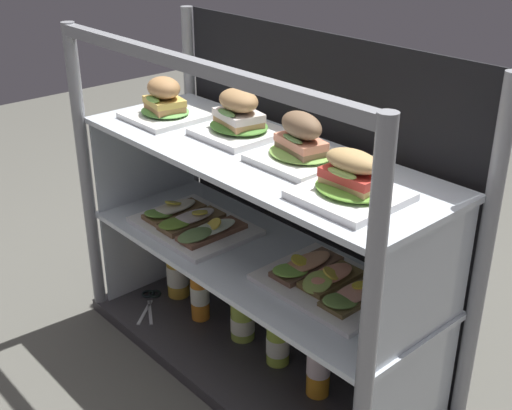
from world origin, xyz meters
TOP-DOWN VIEW (x-y plane):
  - ground_plane at (0.00, 0.00)m, footprint 6.00×6.00m
  - case_base_deck at (0.00, 0.00)m, footprint 1.12×0.44m
  - case_frame at (0.00, 0.10)m, footprint 1.12×0.44m
  - riser_lower_tier at (0.00, 0.00)m, footprint 1.04×0.36m
  - shelf_lower_glass at (0.00, 0.00)m, footprint 1.06×0.38m
  - riser_upper_tier at (0.00, 0.00)m, footprint 1.04×0.36m
  - shelf_upper_glass at (0.00, 0.00)m, footprint 1.06×0.38m
  - plated_roll_sandwich_left_of_center at (-0.36, -0.02)m, footprint 0.20×0.20m
  - plated_roll_sandwich_far_right at (-0.11, 0.04)m, footprint 0.20×0.20m
  - plated_roll_sandwich_near_right_corner at (0.13, 0.03)m, footprint 0.20×0.20m
  - plated_roll_sandwich_right_of_center at (0.35, -0.05)m, footprint 0.21×0.21m
  - open_sandwich_tray_center at (-0.24, -0.03)m, footprint 0.34×0.25m
  - open_sandwich_tray_left_of_center at (0.24, 0.02)m, footprint 0.34×0.25m
  - juice_bottle_front_fourth at (-0.40, 0.01)m, footprint 0.07×0.07m
  - juice_bottle_front_right_end at (-0.24, -0.01)m, footprint 0.06×0.06m
  - juice_bottle_back_center at (-0.08, 0.02)m, footprint 0.07×0.07m
  - juice_bottle_tucked_behind at (0.07, 0.02)m, footprint 0.07×0.07m
  - juice_bottle_back_right at (0.24, 0.01)m, footprint 0.06×0.06m
  - kitchen_scissors at (-0.43, -0.08)m, footprint 0.18×0.17m

SIDE VIEW (x-z plane):
  - ground_plane at x=0.00m, z-range -0.02..0.00m
  - case_base_deck at x=0.00m, z-range 0.00..0.04m
  - kitchen_scissors at x=-0.43m, z-range 0.04..0.04m
  - juice_bottle_back_center at x=-0.08m, z-range 0.02..0.20m
  - juice_bottle_tucked_behind at x=0.07m, z-range 0.02..0.21m
  - juice_bottle_front_fourth at x=-0.40m, z-range 0.02..0.24m
  - juice_bottle_front_right_end at x=-0.24m, z-range 0.02..0.25m
  - juice_bottle_back_right at x=0.24m, z-range 0.02..0.26m
  - riser_lower_tier at x=0.00m, z-range 0.04..0.34m
  - shelf_lower_glass at x=0.00m, z-range 0.34..0.36m
  - open_sandwich_tray_left_of_center at x=0.24m, z-range 0.34..0.41m
  - open_sandwich_tray_center at x=-0.24m, z-range 0.35..0.41m
  - riser_upper_tier at x=0.00m, z-range 0.36..0.64m
  - case_frame at x=0.00m, z-range 0.04..0.97m
  - shelf_upper_glass at x=0.00m, z-range 0.64..0.66m
  - plated_roll_sandwich_right_of_center at x=0.35m, z-range 0.64..0.75m
  - plated_roll_sandwich_near_right_corner at x=0.13m, z-range 0.64..0.76m
  - plated_roll_sandwich_left_of_center at x=-0.36m, z-range 0.64..0.76m
  - plated_roll_sandwich_far_right at x=-0.11m, z-range 0.64..0.77m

